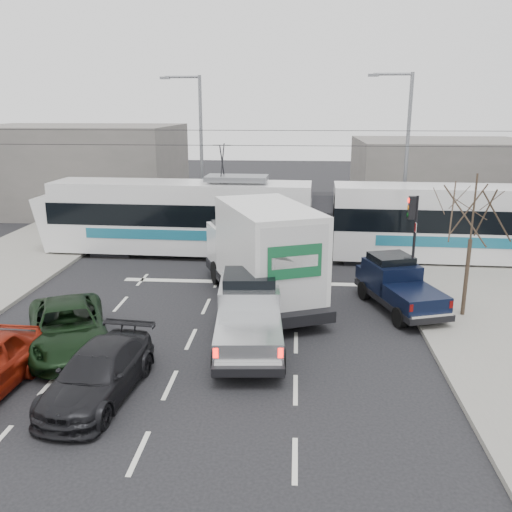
# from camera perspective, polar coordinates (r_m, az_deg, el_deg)

# --- Properties ---
(ground) EXTENTS (120.00, 120.00, 0.00)m
(ground) POSITION_cam_1_polar(r_m,az_deg,el_deg) (17.66, -1.37, -8.91)
(ground) COLOR black
(ground) RESTS_ON ground
(rails) EXTENTS (60.00, 1.60, 0.03)m
(rails) POSITION_cam_1_polar(r_m,az_deg,el_deg) (27.05, 0.70, -0.13)
(rails) COLOR #33302D
(rails) RESTS_ON ground
(building_left) EXTENTS (14.00, 10.00, 6.00)m
(building_left) POSITION_cam_1_polar(r_m,az_deg,el_deg) (41.31, -18.18, 8.77)
(building_left) COLOR slate
(building_left) RESTS_ON ground
(building_right) EXTENTS (12.00, 10.00, 5.00)m
(building_right) POSITION_cam_1_polar(r_m,az_deg,el_deg) (41.60, 18.89, 8.06)
(building_right) COLOR slate
(building_right) RESTS_ON ground
(bare_tree) EXTENTS (2.40, 2.40, 5.00)m
(bare_tree) POSITION_cam_1_polar(r_m,az_deg,el_deg) (19.76, 21.90, 4.16)
(bare_tree) COLOR #47382B
(bare_tree) RESTS_ON ground
(traffic_signal) EXTENTS (0.44, 0.44, 3.60)m
(traffic_signal) POSITION_cam_1_polar(r_m,az_deg,el_deg) (23.46, 16.17, 3.68)
(traffic_signal) COLOR black
(traffic_signal) RESTS_ON ground
(street_lamp_near) EXTENTS (2.38, 0.25, 9.00)m
(street_lamp_near) POSITION_cam_1_polar(r_m,az_deg,el_deg) (30.62, 15.28, 10.87)
(street_lamp_near) COLOR slate
(street_lamp_near) RESTS_ON ground
(street_lamp_far) EXTENTS (2.38, 0.25, 9.00)m
(street_lamp_far) POSITION_cam_1_polar(r_m,az_deg,el_deg) (32.59, -6.11, 11.57)
(street_lamp_far) COLOR slate
(street_lamp_far) RESTS_ON ground
(catenary) EXTENTS (60.00, 0.20, 7.00)m
(catenary) POSITION_cam_1_polar(r_m,az_deg,el_deg) (26.27, 0.72, 8.02)
(catenary) COLOR black
(catenary) RESTS_ON ground
(tram) EXTENTS (26.96, 3.71, 5.49)m
(tram) POSITION_cam_1_polar(r_m,az_deg,el_deg) (26.67, 6.83, 3.82)
(tram) COLOR white
(tram) RESTS_ON ground
(silver_pickup) EXTENTS (2.40, 5.83, 2.07)m
(silver_pickup) POSITION_cam_1_polar(r_m,az_deg,el_deg) (17.23, -0.73, -5.85)
(silver_pickup) COLOR black
(silver_pickup) RESTS_ON ground
(box_truck) EXTENTS (5.35, 8.15, 3.86)m
(box_truck) POSITION_cam_1_polar(r_m,az_deg,el_deg) (20.49, 0.67, 0.24)
(box_truck) COLOR black
(box_truck) RESTS_ON ground
(navy_pickup) EXTENTS (2.94, 4.81, 1.91)m
(navy_pickup) POSITION_cam_1_polar(r_m,az_deg,el_deg) (20.73, 14.63, -2.88)
(navy_pickup) COLOR black
(navy_pickup) RESTS_ON ground
(green_car) EXTENTS (4.20, 5.52, 1.39)m
(green_car) POSITION_cam_1_polar(r_m,az_deg,el_deg) (17.88, -19.20, -7.09)
(green_car) COLOR black
(green_car) RESTS_ON ground
(dark_car) EXTENTS (2.25, 4.60, 1.29)m
(dark_car) POSITION_cam_1_polar(r_m,az_deg,el_deg) (14.86, -16.25, -11.78)
(dark_car) COLOR black
(dark_car) RESTS_ON ground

